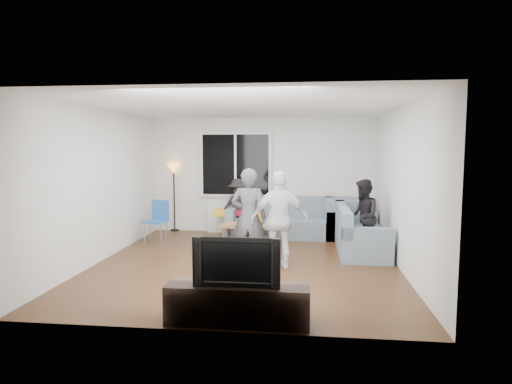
# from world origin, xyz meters

# --- Properties ---
(floor) EXTENTS (5.00, 5.50, 0.04)m
(floor) POSITION_xyz_m (0.00, 0.00, -0.02)
(floor) COLOR #56351C
(floor) RESTS_ON ground
(ceiling) EXTENTS (5.00, 5.50, 0.04)m
(ceiling) POSITION_xyz_m (0.00, 0.00, 2.62)
(ceiling) COLOR white
(ceiling) RESTS_ON ground
(wall_back) EXTENTS (5.00, 0.04, 2.60)m
(wall_back) POSITION_xyz_m (0.00, 2.77, 1.30)
(wall_back) COLOR silver
(wall_back) RESTS_ON ground
(wall_front) EXTENTS (5.00, 0.04, 2.60)m
(wall_front) POSITION_xyz_m (0.00, -2.77, 1.30)
(wall_front) COLOR silver
(wall_front) RESTS_ON ground
(wall_left) EXTENTS (0.04, 5.50, 2.60)m
(wall_left) POSITION_xyz_m (-2.52, 0.00, 1.30)
(wall_left) COLOR silver
(wall_left) RESTS_ON ground
(wall_right) EXTENTS (0.04, 5.50, 2.60)m
(wall_right) POSITION_xyz_m (2.52, 0.00, 1.30)
(wall_right) COLOR silver
(wall_right) RESTS_ON ground
(window_frame) EXTENTS (1.62, 0.06, 1.47)m
(window_frame) POSITION_xyz_m (-0.60, 2.69, 1.55)
(window_frame) COLOR white
(window_frame) RESTS_ON wall_back
(window_glass) EXTENTS (1.50, 0.02, 1.35)m
(window_glass) POSITION_xyz_m (-0.60, 2.65, 1.55)
(window_glass) COLOR black
(window_glass) RESTS_ON window_frame
(window_mullion) EXTENTS (0.05, 0.03, 1.35)m
(window_mullion) POSITION_xyz_m (-0.60, 2.64, 1.55)
(window_mullion) COLOR white
(window_mullion) RESTS_ON window_frame
(radiator) EXTENTS (1.30, 0.12, 0.62)m
(radiator) POSITION_xyz_m (-0.60, 2.65, 0.31)
(radiator) COLOR silver
(radiator) RESTS_ON floor
(potted_plant) EXTENTS (0.20, 0.17, 0.33)m
(potted_plant) POSITION_xyz_m (-0.07, 2.62, 0.79)
(potted_plant) COLOR #376C2B
(potted_plant) RESTS_ON radiator
(vase) EXTENTS (0.22, 0.22, 0.19)m
(vase) POSITION_xyz_m (-0.70, 2.62, 0.71)
(vase) COLOR white
(vase) RESTS_ON radiator
(sofa_back_section) EXTENTS (2.30, 0.85, 0.85)m
(sofa_back_section) POSITION_xyz_m (0.44, 2.27, 0.42)
(sofa_back_section) COLOR slate
(sofa_back_section) RESTS_ON floor
(sofa_right_section) EXTENTS (2.00, 0.85, 0.85)m
(sofa_right_section) POSITION_xyz_m (2.02, 1.09, 0.42)
(sofa_right_section) COLOR slate
(sofa_right_section) RESTS_ON floor
(sofa_corner) EXTENTS (0.85, 0.85, 0.85)m
(sofa_corner) POSITION_xyz_m (1.83, 2.27, 0.42)
(sofa_corner) COLOR slate
(sofa_corner) RESTS_ON floor
(cushion_yellow) EXTENTS (0.38, 0.32, 0.14)m
(cushion_yellow) POSITION_xyz_m (-0.81, 2.25, 0.51)
(cushion_yellow) COLOR gold
(cushion_yellow) RESTS_ON sofa_back_section
(cushion_red) EXTENTS (0.40, 0.35, 0.13)m
(cushion_red) POSITION_xyz_m (-0.34, 2.33, 0.51)
(cushion_red) COLOR maroon
(cushion_red) RESTS_ON sofa_back_section
(coffee_table) EXTENTS (1.17, 0.74, 0.40)m
(coffee_table) POSITION_xyz_m (-0.13, 1.56, 0.20)
(coffee_table) COLOR #9C714B
(coffee_table) RESTS_ON floor
(pitcher) EXTENTS (0.17, 0.17, 0.17)m
(pitcher) POSITION_xyz_m (-0.09, 1.52, 0.49)
(pitcher) COLOR maroon
(pitcher) RESTS_ON coffee_table
(side_chair) EXTENTS (0.50, 0.50, 0.86)m
(side_chair) POSITION_xyz_m (-2.05, 1.38, 0.43)
(side_chair) COLOR #275FAD
(side_chair) RESTS_ON floor
(floor_lamp) EXTENTS (0.32, 0.32, 1.56)m
(floor_lamp) POSITION_xyz_m (-2.05, 2.70, 0.78)
(floor_lamp) COLOR #FF9C30
(floor_lamp) RESTS_ON floor
(player_left) EXTENTS (0.62, 0.44, 1.61)m
(player_left) POSITION_xyz_m (0.06, -0.09, 0.81)
(player_left) COLOR #47474B
(player_left) RESTS_ON floor
(player_right) EXTENTS (0.97, 0.51, 1.58)m
(player_right) POSITION_xyz_m (0.58, -0.19, 0.79)
(player_right) COLOR white
(player_right) RESTS_ON floor
(spectator_right) EXTENTS (0.54, 0.68, 1.38)m
(spectator_right) POSITION_xyz_m (2.02, 0.89, 0.69)
(spectator_right) COLOR black
(spectator_right) RESTS_ON floor
(spectator_back) EXTENTS (0.86, 0.55, 1.26)m
(spectator_back) POSITION_xyz_m (-0.48, 2.30, 0.63)
(spectator_back) COLOR black
(spectator_back) RESTS_ON floor
(tv_console) EXTENTS (1.60, 0.40, 0.44)m
(tv_console) POSITION_xyz_m (0.25, -2.50, 0.22)
(tv_console) COLOR #2F1F17
(tv_console) RESTS_ON floor
(television) EXTENTS (0.96, 0.13, 0.55)m
(television) POSITION_xyz_m (0.25, -2.50, 0.72)
(television) COLOR black
(television) RESTS_ON tv_console
(bottle_d) EXTENTS (0.07, 0.07, 0.27)m
(bottle_d) POSITION_xyz_m (0.07, 1.49, 0.53)
(bottle_d) COLOR #FEA216
(bottle_d) RESTS_ON coffee_table
(bottle_b) EXTENTS (0.08, 0.08, 0.25)m
(bottle_b) POSITION_xyz_m (-0.23, 1.48, 0.52)
(bottle_b) COLOR #378818
(bottle_b) RESTS_ON coffee_table
(bottle_e) EXTENTS (0.07, 0.07, 0.21)m
(bottle_e) POSITION_xyz_m (0.25, 1.64, 0.50)
(bottle_e) COLOR black
(bottle_e) RESTS_ON coffee_table
(bottle_c) EXTENTS (0.07, 0.07, 0.21)m
(bottle_c) POSITION_xyz_m (-0.12, 1.75, 0.50)
(bottle_c) COLOR black
(bottle_c) RESTS_ON coffee_table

